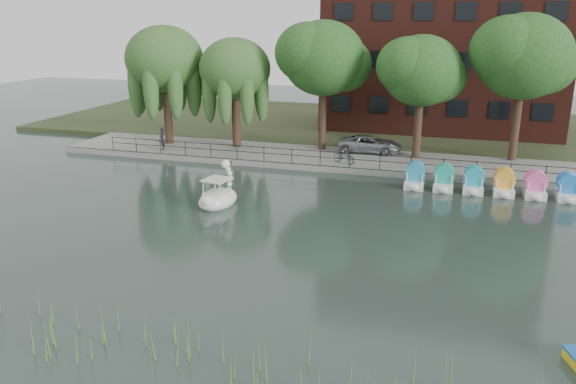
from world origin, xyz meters
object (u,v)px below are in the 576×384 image
at_px(minivan, 370,143).
at_px(pedestrian, 162,137).
at_px(swan_boat, 218,196).
at_px(bicycle, 344,156).

distance_m(minivan, pedestrian, 15.45).
bearing_deg(pedestrian, swan_boat, 14.44).
distance_m(minivan, swan_boat, 14.71).
bearing_deg(bicycle, swan_boat, 179.14).
height_order(bicycle, swan_boat, swan_boat).
relative_size(minivan, swan_boat, 1.73).
relative_size(bicycle, swan_boat, 0.57).
bearing_deg(swan_boat, minivan, 73.28).
bearing_deg(minivan, bicycle, 160.12).
relative_size(minivan, pedestrian, 2.66).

